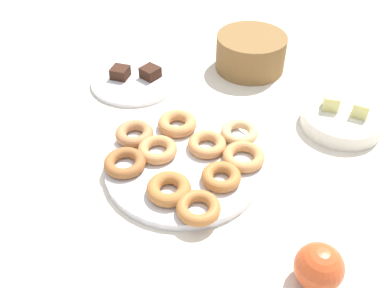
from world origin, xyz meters
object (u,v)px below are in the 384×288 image
donut_8 (136,133)px  donut_9 (169,189)px  donut_plate (184,165)px  donut_7 (125,163)px  donut_1 (157,150)px  donut_6 (243,157)px  brownie_far (150,72)px  melon_chunk_right (361,109)px  cake_plate (135,80)px  basket (251,52)px  donut_3 (198,208)px  donut_4 (207,144)px  brownie_near (120,72)px  donut_0 (239,132)px  donut_2 (177,123)px  melon_chunk_left (331,102)px  apple (319,267)px  donut_5 (221,177)px  fruit_bowl (341,119)px

donut_8 → donut_9: 0.19m
donut_plate → donut_7: donut_7 is taller
donut_1 → donut_7: size_ratio=0.97×
donut_1 → donut_6: 0.18m
brownie_far → donut_6: bearing=-21.1°
melon_chunk_right → cake_plate: bearing=-164.3°
basket → donut_1: bearing=-86.1°
donut_3 → donut_8: bearing=157.9°
donut_4 → brownie_near: size_ratio=1.89×
donut_0 → basket: (-0.14, 0.30, 0.02)m
brownie_far → basket: bearing=49.5°
donut_2 → melon_chunk_left: melon_chunk_left is taller
apple → donut_4: bearing=154.5°
donut_3 → donut_5: bearing=95.8°
cake_plate → donut_6: bearing=-15.8°
donut_6 → apple: 0.29m
donut_8 → fruit_bowl: donut_8 is taller
donut_2 → donut_9: same height
donut_plate → melon_chunk_left: size_ratio=9.32×
donut_plate → donut_4: donut_4 is taller
melon_chunk_left → donut_7: bearing=-123.4°
donut_plate → basket: 0.45m
cake_plate → melon_chunk_left: 0.51m
donut_4 → fruit_bowl: 0.34m
fruit_bowl → donut_2: bearing=-139.9°
donut_7 → basket: size_ratio=0.45×
donut_plate → brownie_far: (-0.28, 0.22, 0.02)m
donut_3 → melon_chunk_left: (0.08, 0.43, 0.03)m
donut_9 → brownie_far: bearing=134.6°
donut_plate → donut_1: (-0.06, -0.01, 0.02)m
donut_5 → donut_7: bearing=-156.5°
donut_7 → melon_chunk_right: 0.55m
donut_2 → donut_6: donut_2 is taller
donut_0 → donut_7: 0.27m
basket → melon_chunk_left: size_ratio=5.34×
donut_plate → brownie_near: brownie_near is taller
basket → apple: bearing=-50.8°
donut_4 → donut_8: donut_8 is taller
donut_4 → melon_chunk_left: bearing=58.0°
brownie_near → brownie_far: bearing=36.0°
fruit_bowl → donut_plate: bearing=-122.9°
brownie_near → donut_5: bearing=-22.1°
donut_0 → basket: 0.33m
donut_8 → melon_chunk_left: 0.46m
donut_4 → melon_chunk_left: 0.32m
donut_0 → donut_8: 0.23m
donut_8 → melon_chunk_right: melon_chunk_right is taller
donut_6 → donut_0: bearing=126.9°
donut_8 → donut_9: (0.17, -0.09, 0.00)m
donut_7 → cake_plate: 0.35m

